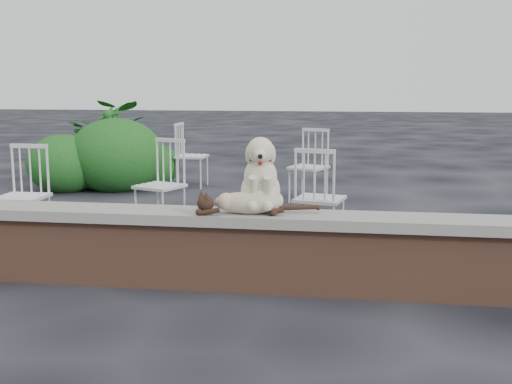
# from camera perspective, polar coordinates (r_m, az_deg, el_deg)

# --- Properties ---
(ground) EXTENTS (60.00, 60.00, 0.00)m
(ground) POSITION_cam_1_polar(r_m,az_deg,el_deg) (4.97, -4.81, -8.25)
(ground) COLOR black
(ground) RESTS_ON ground
(brick_wall) EXTENTS (6.00, 0.30, 0.50)m
(brick_wall) POSITION_cam_1_polar(r_m,az_deg,el_deg) (4.90, -4.85, -5.47)
(brick_wall) COLOR brown
(brick_wall) RESTS_ON ground
(capstone) EXTENTS (6.20, 0.40, 0.08)m
(capstone) POSITION_cam_1_polar(r_m,az_deg,el_deg) (4.83, -4.90, -2.15)
(capstone) COLOR slate
(capstone) RESTS_ON brick_wall
(dog) EXTENTS (0.44, 0.54, 0.57)m
(dog) POSITION_cam_1_polar(r_m,az_deg,el_deg) (4.79, 0.41, 1.73)
(dog) COLOR beige
(dog) RESTS_ON capstone
(cat) EXTENTS (1.09, 0.40, 0.18)m
(cat) POSITION_cam_1_polar(r_m,az_deg,el_deg) (4.69, -0.83, -0.85)
(cat) COLOR tan
(cat) RESTS_ON capstone
(chair_e) EXTENTS (0.58, 0.58, 0.94)m
(chair_e) POSITION_cam_1_polar(r_m,az_deg,el_deg) (9.52, -5.69, 3.27)
(chair_e) COLOR silver
(chair_e) RESTS_ON ground
(chair_c) EXTENTS (0.67, 0.67, 0.94)m
(chair_c) POSITION_cam_1_polar(r_m,az_deg,el_deg) (6.04, 5.66, -0.44)
(chair_c) COLOR silver
(chair_c) RESTS_ON ground
(chair_d) EXTENTS (0.73, 0.73, 0.94)m
(chair_d) POSITION_cam_1_polar(r_m,az_deg,el_deg) (8.27, 4.67, 2.31)
(chair_d) COLOR silver
(chair_d) RESTS_ON ground
(chair_a) EXTENTS (0.57, 0.57, 0.94)m
(chair_a) POSITION_cam_1_polar(r_m,az_deg,el_deg) (6.50, -20.00, -0.27)
(chair_a) COLOR silver
(chair_a) RESTS_ON ground
(chair_b) EXTENTS (0.73, 0.73, 0.94)m
(chair_b) POSITION_cam_1_polar(r_m,az_deg,el_deg) (6.82, -8.52, 0.66)
(chair_b) COLOR silver
(chair_b) RESTS_ON ground
(potted_plant_a) EXTENTS (1.39, 1.29, 1.27)m
(potted_plant_a) POSITION_cam_1_polar(r_m,az_deg,el_deg) (10.10, -12.93, 4.37)
(potted_plant_a) COLOR #164C15
(potted_plant_a) RESTS_ON ground
(potted_plant_b) EXTENTS (0.93, 0.93, 1.18)m
(potted_plant_b) POSITION_cam_1_polar(r_m,az_deg,el_deg) (10.73, -12.77, 4.43)
(potted_plant_b) COLOR #164C15
(potted_plant_b) RESTS_ON ground
(shrubbery) EXTENTS (2.04, 1.49, 1.09)m
(shrubbery) POSITION_cam_1_polar(r_m,az_deg,el_deg) (9.50, -13.01, 2.80)
(shrubbery) COLOR #164C15
(shrubbery) RESTS_ON ground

